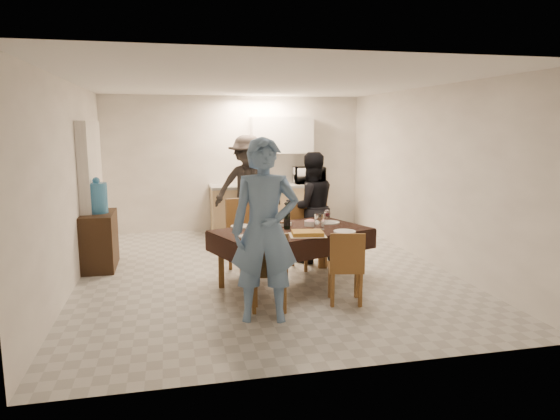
{
  "coord_description": "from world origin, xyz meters",
  "views": [
    {
      "loc": [
        -1.28,
        -6.72,
        2.03
      ],
      "look_at": [
        0.16,
        -0.3,
        0.92
      ],
      "focal_mm": 32.0,
      "sensor_mm": 36.0,
      "label": 1
    }
  ],
  "objects_px": {
    "wine_bottle": "(287,216)",
    "microwave": "(309,175)",
    "water_jug": "(97,198)",
    "person_near": "(265,231)",
    "water_pitcher": "(319,221)",
    "person_far": "(310,208)",
    "person_kitchen": "(248,187)",
    "savoury_tart": "(307,233)",
    "console": "(100,240)",
    "dining_table": "(292,232)"
  },
  "relations": [
    {
      "from": "water_jug",
      "to": "savoury_tart",
      "type": "xyz_separation_m",
      "value": [
        2.6,
        -1.76,
        -0.26
      ]
    },
    {
      "from": "person_near",
      "to": "microwave",
      "type": "bearing_deg",
      "value": 78.99
    },
    {
      "from": "water_pitcher",
      "to": "person_kitchen",
      "type": "distance_m",
      "value": 3.02
    },
    {
      "from": "wine_bottle",
      "to": "water_jug",
      "type": "bearing_deg",
      "value": 151.47
    },
    {
      "from": "wine_bottle",
      "to": "person_near",
      "type": "bearing_deg",
      "value": -114.44
    },
    {
      "from": "dining_table",
      "to": "wine_bottle",
      "type": "distance_m",
      "value": 0.22
    },
    {
      "from": "savoury_tart",
      "to": "person_kitchen",
      "type": "bearing_deg",
      "value": 93.37
    },
    {
      "from": "person_near",
      "to": "console",
      "type": "bearing_deg",
      "value": 139.22
    },
    {
      "from": "water_pitcher",
      "to": "microwave",
      "type": "xyz_separation_m",
      "value": [
        0.85,
        3.44,
        0.24
      ]
    },
    {
      "from": "dining_table",
      "to": "person_kitchen",
      "type": "relative_size",
      "value": 1.15
    },
    {
      "from": "water_pitcher",
      "to": "person_far",
      "type": "bearing_deg",
      "value": 79.7
    },
    {
      "from": "console",
      "to": "person_far",
      "type": "bearing_deg",
      "value": -6.23
    },
    {
      "from": "dining_table",
      "to": "savoury_tart",
      "type": "xyz_separation_m",
      "value": [
        0.1,
        -0.38,
        0.06
      ]
    },
    {
      "from": "wine_bottle",
      "to": "microwave",
      "type": "bearing_deg",
      "value": 69.51
    },
    {
      "from": "wine_bottle",
      "to": "microwave",
      "type": "distance_m",
      "value": 3.57
    },
    {
      "from": "water_pitcher",
      "to": "microwave",
      "type": "distance_m",
      "value": 3.55
    },
    {
      "from": "water_pitcher",
      "to": "water_jug",
      "type": "bearing_deg",
      "value": 153.32
    },
    {
      "from": "water_jug",
      "to": "person_kitchen",
      "type": "distance_m",
      "value": 2.87
    },
    {
      "from": "water_jug",
      "to": "person_near",
      "type": "height_order",
      "value": "person_near"
    },
    {
      "from": "water_pitcher",
      "to": "person_kitchen",
      "type": "height_order",
      "value": "person_kitchen"
    },
    {
      "from": "water_jug",
      "to": "wine_bottle",
      "type": "xyz_separation_m",
      "value": [
        2.45,
        -1.33,
        -0.12
      ]
    },
    {
      "from": "console",
      "to": "person_kitchen",
      "type": "relative_size",
      "value": 0.47
    },
    {
      "from": "wine_bottle",
      "to": "microwave",
      "type": "height_order",
      "value": "microwave"
    },
    {
      "from": "console",
      "to": "wine_bottle",
      "type": "relative_size",
      "value": 2.51
    },
    {
      "from": "person_kitchen",
      "to": "person_near",
      "type": "bearing_deg",
      "value": -96.5
    },
    {
      "from": "savoury_tart",
      "to": "person_far",
      "type": "xyz_separation_m",
      "value": [
        0.45,
        1.43,
        0.07
      ]
    },
    {
      "from": "person_kitchen",
      "to": "person_far",
      "type": "bearing_deg",
      "value": -71.14
    },
    {
      "from": "console",
      "to": "wine_bottle",
      "type": "height_order",
      "value": "wine_bottle"
    },
    {
      "from": "dining_table",
      "to": "water_jug",
      "type": "height_order",
      "value": "water_jug"
    },
    {
      "from": "water_pitcher",
      "to": "person_near",
      "type": "relative_size",
      "value": 0.1
    },
    {
      "from": "savoury_tart",
      "to": "dining_table",
      "type": "bearing_deg",
      "value": 104.74
    },
    {
      "from": "console",
      "to": "microwave",
      "type": "bearing_deg",
      "value": 28.48
    },
    {
      "from": "dining_table",
      "to": "console",
      "type": "height_order",
      "value": "console"
    },
    {
      "from": "dining_table",
      "to": "microwave",
      "type": "xyz_separation_m",
      "value": [
        1.2,
        3.39,
        0.37
      ]
    },
    {
      "from": "person_near",
      "to": "person_far",
      "type": "xyz_separation_m",
      "value": [
        1.1,
        2.1,
        -0.14
      ]
    },
    {
      "from": "wine_bottle",
      "to": "microwave",
      "type": "xyz_separation_m",
      "value": [
        1.25,
        3.34,
        0.17
      ]
    },
    {
      "from": "person_far",
      "to": "person_near",
      "type": "bearing_deg",
      "value": 56.97
    },
    {
      "from": "water_pitcher",
      "to": "person_far",
      "type": "distance_m",
      "value": 1.12
    },
    {
      "from": "console",
      "to": "person_kitchen",
      "type": "bearing_deg",
      "value": 32.9
    },
    {
      "from": "console",
      "to": "microwave",
      "type": "height_order",
      "value": "microwave"
    },
    {
      "from": "water_jug",
      "to": "dining_table",
      "type": "bearing_deg",
      "value": -28.93
    },
    {
      "from": "dining_table",
      "to": "wine_bottle",
      "type": "relative_size",
      "value": 6.17
    },
    {
      "from": "wine_bottle",
      "to": "water_pitcher",
      "type": "bearing_deg",
      "value": -14.04
    },
    {
      "from": "savoury_tart",
      "to": "person_kitchen",
      "type": "xyz_separation_m",
      "value": [
        -0.2,
        3.32,
        0.17
      ]
    },
    {
      "from": "water_jug",
      "to": "person_far",
      "type": "bearing_deg",
      "value": -6.23
    },
    {
      "from": "console",
      "to": "water_pitcher",
      "type": "height_order",
      "value": "water_pitcher"
    },
    {
      "from": "dining_table",
      "to": "savoury_tart",
      "type": "height_order",
      "value": "savoury_tart"
    },
    {
      "from": "dining_table",
      "to": "microwave",
      "type": "bearing_deg",
      "value": 49.85
    },
    {
      "from": "wine_bottle",
      "to": "water_pitcher",
      "type": "height_order",
      "value": "wine_bottle"
    },
    {
      "from": "console",
      "to": "savoury_tart",
      "type": "height_order",
      "value": "console"
    }
  ]
}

